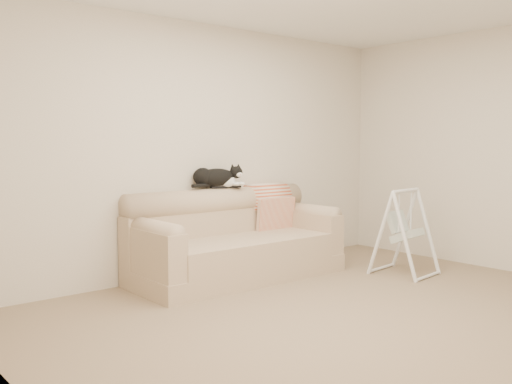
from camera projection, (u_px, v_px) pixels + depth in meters
ground_plane at (349, 314)px, 4.57m from camera, size 5.00×5.00×0.00m
room_shell at (352, 123)px, 4.44m from camera, size 5.04×4.04×2.60m
sofa at (234, 243)px, 5.82m from camera, size 2.20×0.93×0.90m
remote_a at (219, 187)px, 5.96m from camera, size 0.19×0.09×0.03m
remote_b at (233, 187)px, 6.06m from camera, size 0.17×0.13×0.02m
tuxedo_cat at (216, 177)px, 5.94m from camera, size 0.64×0.30×0.25m
throw_blanket at (267, 201)px, 6.38m from camera, size 0.51×0.38×0.58m
baby_swing at (404, 232)px, 5.95m from camera, size 0.61×0.64×0.90m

